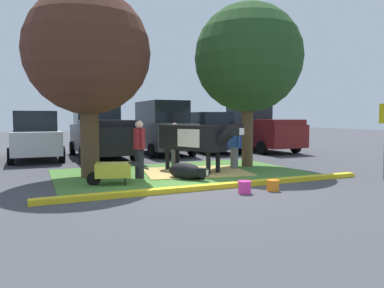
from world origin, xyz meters
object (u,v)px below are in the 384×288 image
(person_visitor_far, at_px, (234,146))
(sedan_blue, at_px, (210,133))
(calf_lying, at_px, (186,171))
(shade_tree_right, at_px, (248,58))
(pickup_truck_black, at_px, (100,132))
(wheelbarrow, at_px, (112,170))
(pickup_truck_maroon, at_px, (257,130))
(shade_tree_left, at_px, (88,53))
(bucket_pink, at_px, (245,187))
(cow_holstein, at_px, (194,138))
(bucket_orange, at_px, (273,185))
(person_handler, at_px, (175,143))
(sedan_silver, at_px, (36,136))
(person_visitor_near, at_px, (139,147))
(suv_dark_grey, at_px, (161,128))

(person_visitor_far, bearing_deg, sedan_blue, 70.98)
(calf_lying, distance_m, sedan_blue, 8.36)
(shade_tree_right, relative_size, pickup_truck_black, 1.06)
(wheelbarrow, relative_size, pickup_truck_maroon, 0.30)
(shade_tree_left, bearing_deg, bucket_pink, -52.49)
(pickup_truck_black, relative_size, pickup_truck_maroon, 1.00)
(cow_holstein, height_order, bucket_orange, cow_holstein)
(sedan_blue, xyz_separation_m, pickup_truck_maroon, (2.64, -0.38, 0.13))
(person_visitor_far, relative_size, wheelbarrow, 0.93)
(shade_tree_right, xyz_separation_m, sedan_blue, (1.26, 5.51, -2.85))
(sedan_blue, bearing_deg, person_handler, -129.26)
(sedan_silver, bearing_deg, shade_tree_right, -38.15)
(person_visitor_far, relative_size, pickup_truck_maroon, 0.28)
(shade_tree_left, relative_size, person_visitor_near, 3.25)
(person_handler, height_order, suv_dark_grey, suv_dark_grey)
(person_visitor_far, height_order, pickup_truck_black, pickup_truck_black)
(calf_lying, xyz_separation_m, bucket_orange, (1.30, -2.30, -0.10))
(pickup_truck_maroon, bearing_deg, person_visitor_near, -143.41)
(person_visitor_far, height_order, pickup_truck_maroon, pickup_truck_maroon)
(person_visitor_near, distance_m, bucket_pink, 3.51)
(shade_tree_right, height_order, sedan_silver, shade_tree_right)
(shade_tree_right, height_order, bucket_orange, shade_tree_right)
(calf_lying, distance_m, wheelbarrow, 2.09)
(bucket_orange, distance_m, sedan_blue, 9.93)
(bucket_pink, relative_size, bucket_orange, 1.03)
(person_visitor_far, relative_size, suv_dark_grey, 0.33)
(shade_tree_left, height_order, calf_lying, shade_tree_left)
(shade_tree_right, distance_m, bucket_pink, 5.94)
(bucket_orange, xyz_separation_m, sedan_silver, (-5.12, 9.32, 0.84))
(person_visitor_far, distance_m, suv_dark_grey, 5.96)
(bucket_orange, bearing_deg, person_handler, 96.82)
(person_handler, bearing_deg, shade_tree_right, -24.57)
(bucket_orange, bearing_deg, shade_tree_right, 65.74)
(person_handler, relative_size, sedan_blue, 0.36)
(pickup_truck_black, bearing_deg, sedan_silver, 173.25)
(calf_lying, xyz_separation_m, sedan_blue, (4.32, 7.12, 0.75))
(calf_lying, xyz_separation_m, person_visitor_near, (-1.16, 0.71, 0.67))
(calf_lying, relative_size, sedan_silver, 0.29)
(person_handler, distance_m, person_visitor_far, 2.18)
(person_visitor_near, distance_m, suv_dark_grey, 7.01)
(sedan_blue, bearing_deg, person_visitor_far, -109.02)
(person_visitor_near, relative_size, bucket_pink, 5.18)
(person_visitor_far, height_order, sedan_silver, sedan_silver)
(cow_holstein, relative_size, bucket_pink, 9.11)
(calf_lying, relative_size, bucket_orange, 4.05)
(person_visitor_near, distance_m, wheelbarrow, 1.27)
(person_handler, bearing_deg, calf_lying, -104.66)
(person_visitor_far, distance_m, bucket_pink, 3.94)
(person_visitor_far, bearing_deg, person_visitor_near, -172.26)
(cow_holstein, height_order, person_visitor_near, person_visitor_near)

